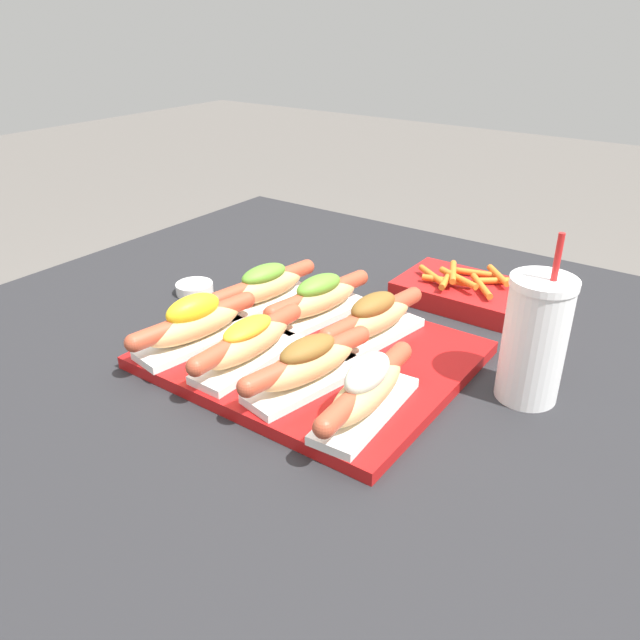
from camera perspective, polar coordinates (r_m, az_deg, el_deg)
name	(u,v)px	position (r m, az deg, el deg)	size (l,w,h in m)	color
patio_table	(317,525)	(1.18, -0.30, -18.19)	(1.24, 1.18, 0.73)	#232326
serving_tray	(312,355)	(0.92, -0.73, -3.20)	(0.43, 0.36, 0.02)	#B71414
hot_dog_0	(194,323)	(0.92, -11.41, -0.31)	(0.09, 0.22, 0.08)	white
hot_dog_1	(248,342)	(0.87, -6.58, -2.05)	(0.06, 0.22, 0.07)	white
hot_dog_2	(308,364)	(0.81, -1.12, -4.05)	(0.10, 0.22, 0.07)	white
hot_dog_3	(367,390)	(0.76, 4.28, -6.37)	(0.07, 0.22, 0.08)	white
hot_dog_4	(264,287)	(1.03, -5.10, 3.05)	(0.09, 0.22, 0.07)	white
hot_dog_5	(319,299)	(0.99, -0.11, 1.97)	(0.09, 0.22, 0.07)	white
hot_dog_6	(373,319)	(0.93, 4.85, 0.10)	(0.09, 0.22, 0.07)	white
sauce_bowl	(195,288)	(1.15, -11.40, 2.91)	(0.07, 0.07, 0.02)	white
drink_cup	(534,339)	(0.84, 19.01, -1.69)	(0.08, 0.08, 0.23)	white
fries_basket	(462,291)	(1.12, 12.87, 2.62)	(0.21, 0.15, 0.06)	#B21919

